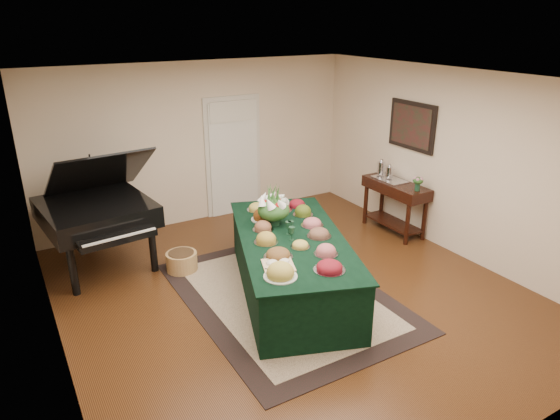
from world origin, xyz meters
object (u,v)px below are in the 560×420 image
floral_centerpiece (274,206)px  grand_piano (97,211)px  mahogany_sideboard (395,194)px  buffet_table (291,264)px

floral_centerpiece → grand_piano: (-1.95, 1.51, -0.19)m
grand_piano → floral_centerpiece: bearing=-37.7°
mahogany_sideboard → grand_piano: bearing=165.7°
floral_centerpiece → grand_piano: size_ratio=0.25×
buffet_table → floral_centerpiece: (0.00, 0.46, 0.65)m
floral_centerpiece → mahogany_sideboard: 2.55m
buffet_table → floral_centerpiece: bearing=90.0°
floral_centerpiece → mahogany_sideboard: (2.49, 0.37, -0.39)m
buffet_table → grand_piano: grand_piano is taller
buffet_table → floral_centerpiece: 0.79m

